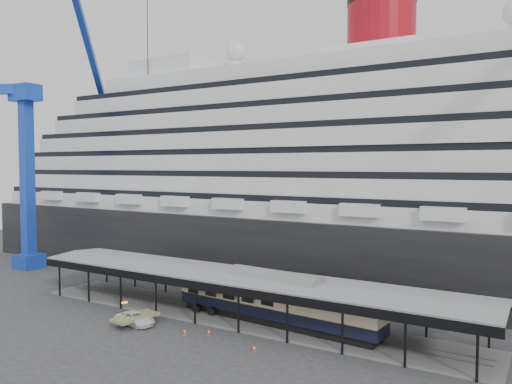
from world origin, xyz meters
TOP-DOWN VIEW (x-y plane):
  - ground at (0.00, 0.00)m, footprint 200.00×200.00m
  - cruise_ship at (0.05, 32.00)m, footprint 130.00×30.00m
  - platform_canopy at (0.00, 5.00)m, footprint 56.00×9.18m
  - crane_blue at (-45.11, 10.62)m, footprint 22.63×19.19m
  - port_truck at (-8.31, -2.80)m, footprint 5.25×2.96m
  - pullman_carriage at (4.93, 5.00)m, footprint 25.25×5.26m
  - traffic_cone_left at (-1.41, -2.68)m, footprint 0.39×0.39m
  - traffic_cone_mid at (0.71, -1.38)m, footprint 0.36×0.36m
  - traffic_cone_right at (7.14, -2.89)m, footprint 0.38×0.38m

SIDE VIEW (x-z plane):
  - ground at x=0.00m, z-range 0.00..0.00m
  - traffic_cone_mid at x=0.71m, z-range 0.00..0.65m
  - traffic_cone_right at x=7.14m, z-range 0.00..0.67m
  - traffic_cone_left at x=-1.41m, z-range 0.00..0.70m
  - port_truck at x=-8.31m, z-range 0.00..1.39m
  - platform_canopy at x=0.00m, z-range -0.29..5.01m
  - pullman_carriage at x=4.93m, z-range -9.35..15.26m
  - cruise_ship at x=0.05m, z-range -3.60..40.30m
  - crane_blue at x=-45.11m, z-range -3.84..43.76m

